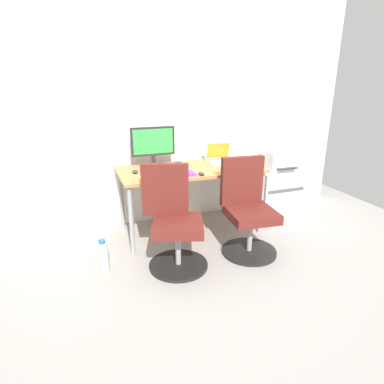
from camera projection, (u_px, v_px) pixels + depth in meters
ground_plane at (191, 230)px, 3.73m from camera, size 5.28×5.28×0.00m
back_wall at (177, 111)px, 3.69m from camera, size 4.40×0.04×2.60m
desk at (190, 174)px, 3.51m from camera, size 1.53×0.73×0.73m
office_chair_left at (174, 222)px, 2.90m from camera, size 0.56×0.56×0.94m
office_chair_right at (248, 211)px, 3.14m from camera, size 0.54×0.54×0.94m
side_cabinet at (275, 192)px, 4.08m from camera, size 0.55×0.43×0.59m
printer at (278, 160)px, 3.94m from camera, size 0.38×0.40×0.24m
water_bottle_on_floor at (103, 256)px, 2.87m from camera, size 0.09×0.09×0.31m
desktop_monitor at (153, 144)px, 3.49m from camera, size 0.48×0.18×0.43m
open_laptop at (221, 157)px, 3.74m from camera, size 0.31×0.28×0.22m
keyboard_by_monitor at (157, 171)px, 3.34m from camera, size 0.34×0.12×0.02m
keyboard_by_laptop at (239, 170)px, 3.37m from camera, size 0.34×0.12×0.02m
mouse_by_monitor at (135, 172)px, 3.30m from camera, size 0.06×0.10×0.03m
mouse_by_laptop at (201, 174)px, 3.23m from camera, size 0.06×0.10×0.03m
coffee_mug at (157, 172)px, 3.19m from camera, size 0.08×0.08×0.09m
pen_cup at (228, 163)px, 3.51m from camera, size 0.07×0.07×0.10m
phone_near_laptop at (179, 163)px, 3.67m from camera, size 0.07×0.14×0.01m
notebook at (184, 174)px, 3.23m from camera, size 0.21×0.15×0.03m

